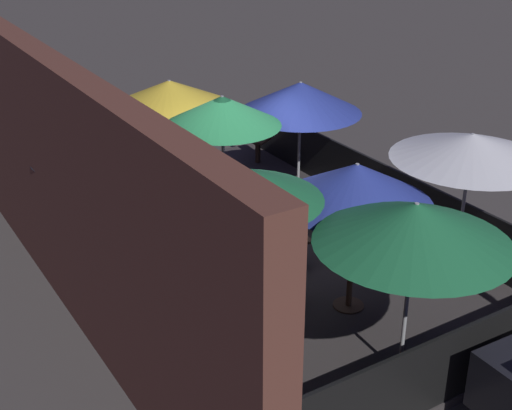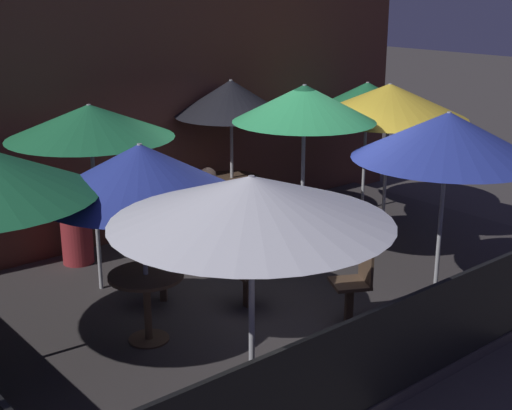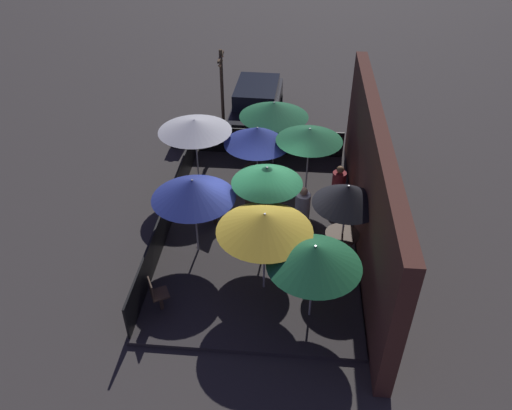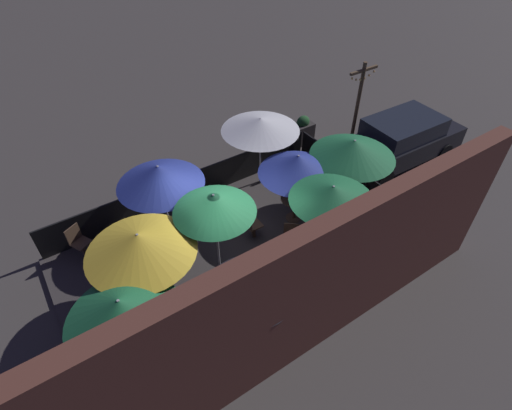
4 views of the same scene
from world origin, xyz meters
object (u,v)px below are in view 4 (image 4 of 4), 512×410
object	(u,v)px
patio_chair_1	(211,210)
patio_umbrella_4	(214,203)
patio_chair_2	(79,241)
patio_chair_3	(251,224)
light_post	(357,106)
patio_umbrella_2	(354,148)
patio_umbrella_8	(260,124)
planter_box	(302,131)
patio_umbrella_6	(139,243)
dining_table_1	(251,323)
parked_car_0	(400,140)
patio_umbrella_0	(298,164)
dining_table_0	(295,202)
patio_umbrella_3	(159,175)
patio_umbrella_7	(122,310)
patron_1	(270,265)
patio_umbrella_5	(333,193)
patron_0	(347,271)
patio_umbrella_1	(250,281)
patio_chair_0	(292,232)

from	to	relation	value
patio_chair_1	patio_umbrella_4	bearing A→B (deg)	-84.16
patio_chair_2	patio_chair_3	size ratio (longest dim) A/B	1.06
patio_chair_1	light_post	xyz separation A→B (m)	(-5.71, -0.51, 1.23)
patio_umbrella_2	patio_umbrella_8	distance (m)	2.70
planter_box	patio_umbrella_2	bearing A→B (deg)	69.90
patio_umbrella_2	patio_umbrella_6	bearing A→B (deg)	1.19
patio_umbrella_2	dining_table_1	size ratio (longest dim) A/B	2.54
patio_umbrella_8	patio_umbrella_2	bearing A→B (deg)	119.99
parked_car_0	patio_umbrella_0	bearing A→B (deg)	6.95
patio_umbrella_6	patio_chair_2	xyz separation A→B (m)	(0.95, -2.43, -1.53)
patio_umbrella_2	patio_chair_1	distance (m)	4.13
patio_umbrella_2	patio_chair_3	distance (m)	3.32
patio_chair_2	patio_chair_3	distance (m)	4.36
patio_umbrella_8	parked_car_0	size ratio (longest dim) A/B	0.50
patio_umbrella_2	patio_umbrella_4	size ratio (longest dim) A/B	0.93
dining_table_0	patio_umbrella_3	bearing A→B (deg)	-23.02
patio_umbrella_7	patron_1	bearing A→B (deg)	-176.06
patron_1	patio_umbrella_8	bearing A→B (deg)	111.11
dining_table_1	patio_umbrella_2	bearing A→B (deg)	-155.60
patio_umbrella_5	patio_chair_2	xyz separation A→B (m)	(5.09, -3.44, -1.58)
patio_umbrella_2	patio_chair_3	world-z (taller)	patio_umbrella_2
dining_table_0	patron_0	size ratio (longest dim) A/B	0.67
patio_umbrella_1	patron_0	bearing A→B (deg)	179.04
patio_umbrella_1	patio_umbrella_3	bearing A→B (deg)	-88.48
dining_table_1	patio_chair_1	xyz separation A→B (m)	(-1.04, -3.57, -0.10)
patio_umbrella_0	light_post	distance (m)	4.02
patio_umbrella_0	patio_umbrella_3	xyz separation A→B (m)	(3.17, -1.35, 0.15)
dining_table_0	patron_0	world-z (taller)	patron_0
planter_box	dining_table_0	bearing A→B (deg)	48.10
dining_table_0	patio_chair_1	world-z (taller)	patio_chair_1
patio_chair_2	dining_table_1	bearing A→B (deg)	0.00
patron_1	parked_car_0	distance (m)	6.81
patio_chair_2	patio_umbrella_8	bearing A→B (deg)	62.73
dining_table_0	light_post	distance (m)	4.17
light_post	patron_1	bearing A→B (deg)	28.72
patio_umbrella_3	patio_chair_1	xyz separation A→B (m)	(-1.14, 0.25, -1.52)
patio_umbrella_2	patio_chair_1	xyz separation A→B (m)	(3.53, -1.50, -1.53)
patio_umbrella_2	parked_car_0	bearing A→B (deg)	-165.56
patio_umbrella_0	patron_0	world-z (taller)	patio_umbrella_0
patio_umbrella_8	patio_chair_3	world-z (taller)	patio_umbrella_8
patio_umbrella_0	patio_chair_0	size ratio (longest dim) A/B	2.37
patio_chair_2	patron_1	world-z (taller)	patron_1
patio_umbrella_7	dining_table_1	xyz separation A→B (m)	(-2.14, 0.81, -1.27)
patio_chair_2	parked_car_0	distance (m)	10.16
patio_umbrella_3	patio_chair_1	bearing A→B (deg)	167.41
patio_chair_1	patio_chair_2	world-z (taller)	patio_chair_2
patio_umbrella_3	patio_umbrella_8	world-z (taller)	patio_umbrella_3
patio_chair_0	patio_umbrella_0	bearing A→B (deg)	0.00
patio_umbrella_2	patio_chair_2	bearing A→B (deg)	-18.61
patio_umbrella_0	patio_umbrella_4	distance (m)	2.73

